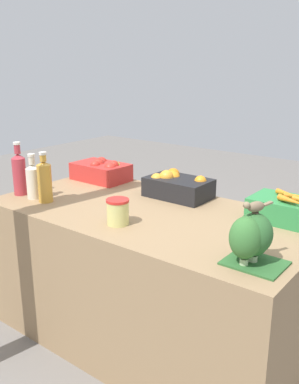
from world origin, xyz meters
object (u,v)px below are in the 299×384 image
(orange_crate, at_px, (177,186))
(pickle_jar, at_px, (118,212))
(broccoli_pile, at_px, (251,238))
(apple_crate, at_px, (102,170))
(juice_bottle_cloudy, at_px, (33,180))
(juice_bottle_amber, at_px, (45,181))
(carrot_crate, at_px, (290,210))
(sparrow_bird, at_px, (255,206))
(juice_bottle_ruby, at_px, (19,173))

(orange_crate, height_order, pickle_jar, orange_crate)
(pickle_jar, bearing_deg, broccoli_pile, -0.15)
(apple_crate, relative_size, broccoli_pile, 1.62)
(juice_bottle_cloudy, distance_m, juice_bottle_amber, 0.10)
(broccoli_pile, height_order, juice_bottle_cloudy, juice_bottle_cloudy)
(carrot_crate, distance_m, juice_bottle_cloudy, 1.36)
(carrot_crate, xyz_separation_m, broccoli_pile, (0.04, -0.53, 0.04))
(juice_bottle_amber, bearing_deg, sparrow_bird, -0.49)
(apple_crate, distance_m, juice_bottle_amber, 0.52)
(pickle_jar, relative_size, sparrow_bird, 0.97)
(apple_crate, bearing_deg, carrot_crate, -0.20)
(juice_bottle_ruby, bearing_deg, carrot_crate, 20.25)
(apple_crate, xyz_separation_m, juice_bottle_amber, (0.07, -0.51, 0.05))
(juice_bottle_ruby, xyz_separation_m, juice_bottle_cloudy, (0.12, -0.00, -0.02))
(juice_bottle_ruby, relative_size, juice_bottle_cloudy, 1.20)
(carrot_crate, distance_m, juice_bottle_amber, 1.27)
(orange_crate, xyz_separation_m, sparrow_bird, (0.69, -0.52, 0.16))
(broccoli_pile, relative_size, juice_bottle_amber, 0.80)
(carrot_crate, bearing_deg, apple_crate, 179.80)
(juice_bottle_ruby, height_order, sparrow_bird, juice_bottle_ruby)
(juice_bottle_cloudy, xyz_separation_m, sparrow_bird, (1.31, -0.01, 0.12))
(broccoli_pile, bearing_deg, sparrow_bird, 45.80)
(broccoli_pile, distance_m, sparrow_bird, 0.13)
(apple_crate, relative_size, carrot_crate, 1.00)
(carrot_crate, xyz_separation_m, juice_bottle_ruby, (-1.38, -0.51, 0.07))
(carrot_crate, distance_m, pickle_jar, 0.81)
(juice_bottle_cloudy, relative_size, sparrow_bird, 2.00)
(apple_crate, xyz_separation_m, sparrow_bird, (1.28, -0.52, 0.16))
(juice_bottle_amber, height_order, sparrow_bird, juice_bottle_amber)
(apple_crate, bearing_deg, juice_bottle_amber, -81.93)
(apple_crate, distance_m, orange_crate, 0.59)
(apple_crate, distance_m, juice_bottle_ruby, 0.54)
(apple_crate, height_order, carrot_crate, carrot_crate)
(apple_crate, distance_m, pickle_jar, 0.81)
(orange_crate, relative_size, pickle_jar, 2.91)
(apple_crate, xyz_separation_m, carrot_crate, (1.23, -0.00, -0.01))
(juice_bottle_cloudy, xyz_separation_m, pickle_jar, (0.64, -0.01, -0.04))
(carrot_crate, relative_size, juice_bottle_ruby, 1.17)
(carrot_crate, relative_size, juice_bottle_cloudy, 1.41)
(apple_crate, height_order, orange_crate, orange_crate)
(juice_bottle_ruby, relative_size, sparrow_bird, 2.41)
(carrot_crate, xyz_separation_m, sparrow_bird, (0.05, -0.52, 0.17))
(carrot_crate, distance_m, sparrow_bird, 0.55)
(broccoli_pile, bearing_deg, apple_crate, 157.48)
(juice_bottle_amber, bearing_deg, apple_crate, 98.07)
(juice_bottle_amber, xyz_separation_m, pickle_jar, (0.54, -0.01, -0.06))
(apple_crate, xyz_separation_m, broccoli_pile, (1.28, -0.53, 0.04))
(orange_crate, height_order, juice_bottle_ruby, juice_bottle_ruby)
(broccoli_pile, distance_m, juice_bottle_cloudy, 1.30)
(juice_bottle_cloudy, distance_m, sparrow_bird, 1.31)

